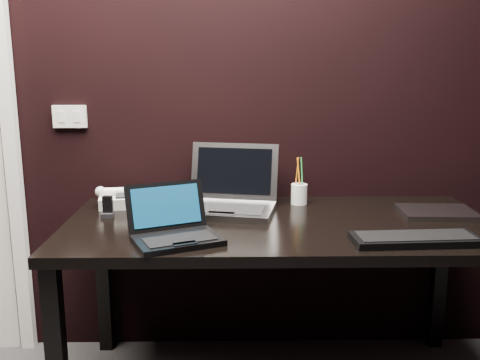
{
  "coord_description": "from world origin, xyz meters",
  "views": [
    {
      "loc": [
        0.1,
        -0.63,
        1.35
      ],
      "look_at": [
        0.14,
        1.35,
        0.92
      ],
      "focal_mm": 40.0,
      "sensor_mm": 36.0,
      "label": 1
    }
  ],
  "objects_px": {
    "ext_keyboard": "(415,239)",
    "closed_laptop": "(437,212)",
    "silver_laptop": "(229,199)",
    "desk_phone": "(120,198)",
    "pen_cup": "(299,193)",
    "netbook": "(174,230)",
    "mobile_phone": "(108,209)",
    "desk": "(280,240)"
  },
  "relations": [
    {
      "from": "ext_keyboard",
      "to": "closed_laptop",
      "type": "height_order",
      "value": "ext_keyboard"
    },
    {
      "from": "closed_laptop",
      "to": "silver_laptop",
      "type": "bearing_deg",
      "value": 174.57
    },
    {
      "from": "desk_phone",
      "to": "pen_cup",
      "type": "height_order",
      "value": "pen_cup"
    },
    {
      "from": "netbook",
      "to": "mobile_phone",
      "type": "bearing_deg",
      "value": 135.02
    },
    {
      "from": "closed_laptop",
      "to": "mobile_phone",
      "type": "distance_m",
      "value": 1.36
    },
    {
      "from": "silver_laptop",
      "to": "mobile_phone",
      "type": "xyz_separation_m",
      "value": [
        -0.49,
        -0.09,
        -0.02
      ]
    },
    {
      "from": "ext_keyboard",
      "to": "mobile_phone",
      "type": "bearing_deg",
      "value": 163.22
    },
    {
      "from": "netbook",
      "to": "ext_keyboard",
      "type": "xyz_separation_m",
      "value": [
        0.84,
        -0.04,
        -0.02
      ]
    },
    {
      "from": "silver_laptop",
      "to": "mobile_phone",
      "type": "relative_size",
      "value": 5.3
    },
    {
      "from": "desk",
      "to": "closed_laptop",
      "type": "relative_size",
      "value": 5.52
    },
    {
      "from": "silver_laptop",
      "to": "closed_laptop",
      "type": "height_order",
      "value": "silver_laptop"
    },
    {
      "from": "silver_laptop",
      "to": "closed_laptop",
      "type": "relative_size",
      "value": 1.46
    },
    {
      "from": "mobile_phone",
      "to": "desk_phone",
      "type": "bearing_deg",
      "value": 83.77
    },
    {
      "from": "netbook",
      "to": "desk_phone",
      "type": "xyz_separation_m",
      "value": [
        -0.28,
        0.46,
        -0.0
      ]
    },
    {
      "from": "netbook",
      "to": "pen_cup",
      "type": "xyz_separation_m",
      "value": [
        0.5,
        0.49,
        0.01
      ]
    },
    {
      "from": "silver_laptop",
      "to": "closed_laptop",
      "type": "bearing_deg",
      "value": -5.43
    },
    {
      "from": "silver_laptop",
      "to": "pen_cup",
      "type": "relative_size",
      "value": 2.13
    },
    {
      "from": "netbook",
      "to": "desk_phone",
      "type": "bearing_deg",
      "value": 121.56
    },
    {
      "from": "desk",
      "to": "ext_keyboard",
      "type": "distance_m",
      "value": 0.53
    },
    {
      "from": "mobile_phone",
      "to": "netbook",
      "type": "bearing_deg",
      "value": -44.98
    },
    {
      "from": "silver_laptop",
      "to": "desk",
      "type": "bearing_deg",
      "value": -39.14
    },
    {
      "from": "closed_laptop",
      "to": "desk",
      "type": "bearing_deg",
      "value": -172.63
    },
    {
      "from": "closed_laptop",
      "to": "desk_phone",
      "type": "bearing_deg",
      "value": 173.48
    },
    {
      "from": "desk",
      "to": "closed_laptop",
      "type": "height_order",
      "value": "closed_laptop"
    },
    {
      "from": "closed_laptop",
      "to": "pen_cup",
      "type": "height_order",
      "value": "pen_cup"
    },
    {
      "from": "closed_laptop",
      "to": "desk_phone",
      "type": "xyz_separation_m",
      "value": [
        -1.34,
        0.15,
        0.03
      ]
    },
    {
      "from": "ext_keyboard",
      "to": "desk_phone",
      "type": "xyz_separation_m",
      "value": [
        -1.13,
        0.51,
        0.02
      ]
    },
    {
      "from": "closed_laptop",
      "to": "desk_phone",
      "type": "distance_m",
      "value": 1.35
    },
    {
      "from": "desk_phone",
      "to": "silver_laptop",
      "type": "bearing_deg",
      "value": -8.48
    },
    {
      "from": "mobile_phone",
      "to": "closed_laptop",
      "type": "bearing_deg",
      "value": 0.34
    },
    {
      "from": "ext_keyboard",
      "to": "netbook",
      "type": "bearing_deg",
      "value": 177.03
    },
    {
      "from": "closed_laptop",
      "to": "desk_phone",
      "type": "height_order",
      "value": "desk_phone"
    },
    {
      "from": "ext_keyboard",
      "to": "pen_cup",
      "type": "height_order",
      "value": "pen_cup"
    },
    {
      "from": "netbook",
      "to": "silver_laptop",
      "type": "bearing_deg",
      "value": 64.03
    },
    {
      "from": "mobile_phone",
      "to": "pen_cup",
      "type": "height_order",
      "value": "pen_cup"
    },
    {
      "from": "mobile_phone",
      "to": "silver_laptop",
      "type": "bearing_deg",
      "value": 10.38
    },
    {
      "from": "mobile_phone",
      "to": "pen_cup",
      "type": "relative_size",
      "value": 0.4
    },
    {
      "from": "silver_laptop",
      "to": "pen_cup",
      "type": "xyz_separation_m",
      "value": [
        0.31,
        0.1,
        -0.0
      ]
    },
    {
      "from": "mobile_phone",
      "to": "desk",
      "type": "bearing_deg",
      "value": -6.29
    },
    {
      "from": "desk",
      "to": "ext_keyboard",
      "type": "relative_size",
      "value": 3.78
    },
    {
      "from": "desk",
      "to": "mobile_phone",
      "type": "height_order",
      "value": "mobile_phone"
    },
    {
      "from": "netbook",
      "to": "pen_cup",
      "type": "relative_size",
      "value": 1.76
    }
  ]
}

